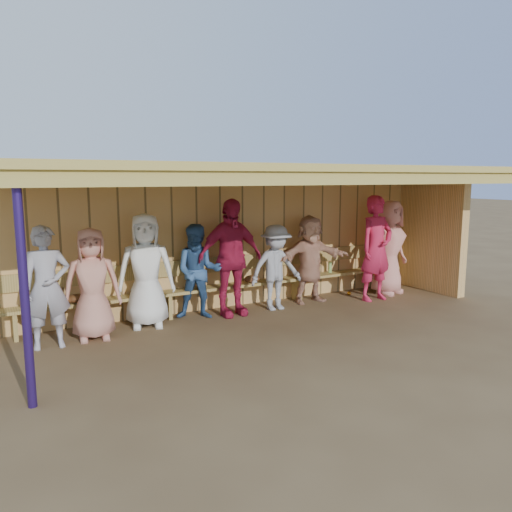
% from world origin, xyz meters
% --- Properties ---
extents(ground, '(90.00, 90.00, 0.00)m').
position_xyz_m(ground, '(0.00, 0.00, 0.00)').
color(ground, brown).
rests_on(ground, ground).
extents(player_a, '(0.64, 0.43, 1.70)m').
position_xyz_m(player_a, '(-3.20, 0.46, 0.85)').
color(player_a, '#9F9CA4').
rests_on(player_a, ground).
extents(player_b, '(0.99, 0.78, 1.79)m').
position_xyz_m(player_b, '(-1.72, 0.77, 0.89)').
color(player_b, white).
rests_on(player_b, ground).
extents(player_c, '(0.95, 0.86, 1.58)m').
position_xyz_m(player_c, '(-0.83, 0.81, 0.79)').
color(player_c, '#315587').
rests_on(player_c, ground).
extents(player_d, '(1.17, 0.51, 1.98)m').
position_xyz_m(player_d, '(-0.28, 0.73, 0.99)').
color(player_d, '#B31C41').
rests_on(player_d, ground).
extents(player_e, '(1.00, 0.60, 1.51)m').
position_xyz_m(player_e, '(0.57, 0.66, 0.76)').
color(player_e, '#97999F').
rests_on(player_e, ground).
extents(player_f, '(1.54, 0.53, 1.64)m').
position_xyz_m(player_f, '(1.41, 0.81, 0.82)').
color(player_f, tan).
rests_on(player_f, ground).
extents(player_g, '(0.74, 0.50, 2.00)m').
position_xyz_m(player_g, '(2.60, 0.34, 1.00)').
color(player_g, '#C71F44').
rests_on(player_g, ground).
extents(player_h, '(1.05, 0.82, 1.88)m').
position_xyz_m(player_h, '(3.20, 0.61, 0.94)').
color(player_h, '#DE8C7D').
rests_on(player_h, ground).
extents(player_extra, '(0.86, 0.62, 1.63)m').
position_xyz_m(player_extra, '(-2.59, 0.54, 0.81)').
color(player_extra, tan).
rests_on(player_extra, ground).
extents(dugout_structure, '(8.80, 3.20, 2.50)m').
position_xyz_m(dugout_structure, '(0.39, 0.69, 1.69)').
color(dugout_structure, tan).
rests_on(dugout_structure, ground).
extents(bench, '(7.60, 0.34, 0.93)m').
position_xyz_m(bench, '(0.00, 1.12, 0.53)').
color(bench, '#AE914A').
rests_on(bench, ground).
extents(dugout_equipment, '(6.56, 0.62, 0.80)m').
position_xyz_m(dugout_equipment, '(-0.82, 0.99, 0.49)').
color(dugout_equipment, gold).
rests_on(dugout_equipment, ground).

